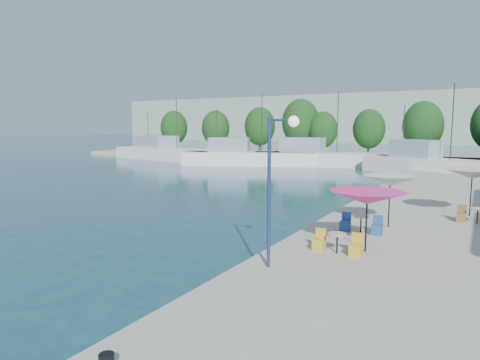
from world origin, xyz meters
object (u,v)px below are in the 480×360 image
Objects in this scene: trawler_04 at (431,165)px; umbrella_white at (390,181)px; trawler_01 at (166,153)px; trawler_03 at (319,158)px; umbrella_pink at (367,198)px; trawler_02 at (245,157)px; street_lamp at (279,164)px; umbrella_cream at (472,174)px.

trawler_04 reaches higher than umbrella_white.
trawler_01 is at bearing -161.87° from trawler_04.
trawler_03 is 6.58× the size of umbrella_pink.
umbrella_white reaches higher than umbrella_pink.
trawler_01 is 25.26m from trawler_03.
trawler_03 is at bearing 1.01° from trawler_02.
trawler_03 is at bearing 99.50° from street_lamp.
trawler_01 is 7.86× the size of umbrella_pink.
umbrella_cream is at bearing -65.69° from trawler_02.
trawler_01 is at bearing 137.18° from umbrella_pink.
trawler_03 is (25.22, 1.57, 0.00)m from trawler_01.
trawler_01 reaches higher than street_lamp.
umbrella_white is at bearing -73.86° from trawler_02.
trawler_02 reaches higher than umbrella_pink.
trawler_04 is 35.18m from umbrella_pink.
trawler_01 is 9.12× the size of umbrella_white.
trawler_02 is 38.54m from umbrella_cream.
trawler_03 reaches higher than street_lamp.
trawler_01 is 56.88m from street_lamp.
umbrella_white is at bearing 90.42° from umbrella_pink.
trawler_03 is (9.22, 4.05, -0.00)m from trawler_02.
trawler_01 is 39.77m from trawler_04.
trawler_02 is 45.25m from street_lamp.
trawler_04 is 5.46× the size of umbrella_cream.
trawler_01 reaches higher than umbrella_pink.
trawler_03 reaches higher than umbrella_cream.
street_lamp is (-5.27, -12.67, 1.26)m from umbrella_cream.
trawler_01 is 1.40× the size of trawler_04.
trawler_02 is 1.13× the size of trawler_04.
street_lamp is at bearing -68.88° from trawler_04.
umbrella_pink is 4.23m from street_lamp.
trawler_02 and trawler_04 have the same top height.
umbrella_cream is (44.18, -28.72, 1.76)m from trawler_01.
trawler_04 is at bearing 92.14° from umbrella_pink.
umbrella_cream is at bearing 59.23° from street_lamp.
trawler_01 is at bearing 176.68° from trawler_03.
umbrella_pink is 0.97× the size of umbrella_cream.
street_lamp is (22.91, -38.91, 3.02)m from trawler_02.
trawler_03 is at bearing -174.79° from trawler_04.
umbrella_pink is at bearing -75.15° from trawler_03.
umbrella_pink is at bearing -65.61° from trawler_04.
umbrella_cream is 0.59× the size of street_lamp.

